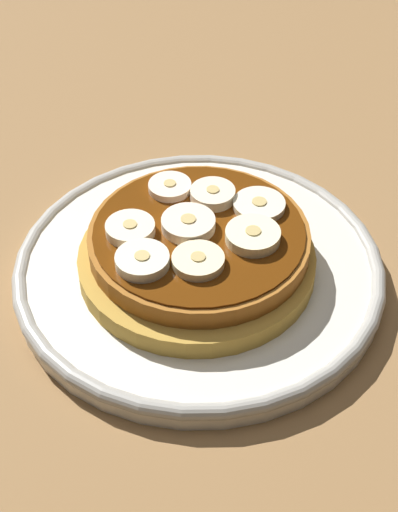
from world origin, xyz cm
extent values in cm
cube|color=olive|center=(0.00, 0.00, -1.50)|extent=(140.00, 140.00, 3.00)
cylinder|color=silver|center=(0.00, 0.00, 0.73)|extent=(24.33, 24.33, 1.46)
torus|color=#A19E96|center=(0.00, 0.00, 1.25)|extent=(24.63, 24.63, 1.03)
cylinder|color=#B78C37|center=(0.01, -0.54, 2.15)|extent=(15.43, 15.43, 1.37)
cylinder|color=#A26123|center=(0.42, -0.27, 3.52)|extent=(14.31, 14.31, 1.37)
cylinder|color=#592B0A|center=(0.00, 0.00, 4.29)|extent=(13.61, 13.61, 0.16)
cylinder|color=#F8E2C2|center=(-0.71, -0.33, 4.66)|extent=(3.46, 3.46, 0.89)
cylinder|color=tan|center=(-0.71, -0.33, 5.14)|extent=(0.97, 0.97, 0.08)
cylinder|color=#FDF2BD|center=(3.50, -0.23, 4.65)|extent=(3.48, 3.48, 0.89)
cylinder|color=tan|center=(3.50, -0.23, 5.14)|extent=(0.97, 0.97, 0.08)
cylinder|color=#FAE2C4|center=(-3.03, 3.48, 4.55)|extent=(2.92, 2.92, 0.68)
cylinder|color=tan|center=(-3.03, 3.48, 4.92)|extent=(0.82, 0.82, 0.08)
cylinder|color=#FEEAC1|center=(-4.12, -1.44, 4.63)|extent=(3.16, 3.16, 0.84)
cylinder|color=tan|center=(-4.12, -1.44, 5.09)|extent=(0.88, 0.88, 0.08)
cylinder|color=#F3E1BF|center=(0.14, 3.34, 4.65)|extent=(3.02, 3.02, 0.89)
cylinder|color=tan|center=(0.14, 3.34, 5.14)|extent=(0.84, 0.84, 0.08)
cylinder|color=#F7E6B2|center=(0.81, -3.06, 4.58)|extent=(3.22, 3.22, 0.73)
cylinder|color=tan|center=(0.81, -3.06, 4.98)|extent=(0.90, 0.90, 0.08)
cylinder|color=#EFE7C5|center=(-2.42, -4.03, 4.64)|extent=(3.32, 3.32, 0.87)
cylinder|color=tan|center=(-2.42, -4.03, 5.12)|extent=(0.93, 0.93, 0.08)
cylinder|color=#F0E6C4|center=(3.18, 3.27, 4.52)|extent=(3.45, 3.45, 0.62)
cylinder|color=tan|center=(3.18, 3.27, 4.87)|extent=(0.97, 0.97, 0.08)
camera|label=1|loc=(10.02, -35.37, 36.11)|focal=53.48mm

